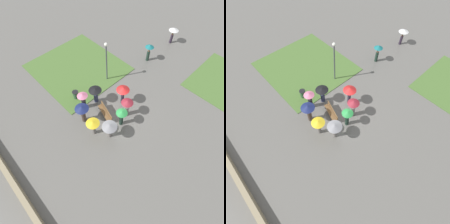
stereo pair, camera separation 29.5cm
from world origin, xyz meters
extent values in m
plane|color=#66635E|center=(0.00, 0.00, 0.00)|extent=(90.00, 90.00, 0.00)
cube|color=#4C7033|center=(-7.26, 1.25, 0.03)|extent=(8.89, 8.38, 0.06)
cube|color=gray|center=(0.00, -9.19, 0.32)|extent=(45.00, 0.35, 0.63)
cube|color=brown|center=(-0.73, -0.86, 0.42)|extent=(2.01, 0.97, 0.05)
cube|color=brown|center=(-0.68, -0.68, 0.68)|extent=(1.91, 0.61, 0.45)
cube|color=#383D42|center=(-1.58, -0.60, 0.20)|extent=(0.18, 0.39, 0.40)
cube|color=#383D42|center=(0.12, -1.11, 0.20)|extent=(0.18, 0.39, 0.40)
cylinder|color=#474C51|center=(-3.82, 2.34, 1.92)|extent=(0.12, 0.12, 3.84)
sphere|color=white|center=(-3.82, 2.34, 4.00)|extent=(0.32, 0.32, 0.32)
cylinder|color=#335638|center=(-4.08, -1.39, 0.40)|extent=(0.52, 0.52, 0.79)
cylinder|color=black|center=(-4.08, -1.39, 0.81)|extent=(0.56, 0.56, 0.03)
cylinder|color=#282D47|center=(-2.46, -0.33, 0.48)|extent=(0.54, 0.54, 0.96)
sphere|color=brown|center=(-2.46, -0.33, 1.06)|extent=(0.21, 0.21, 0.21)
cylinder|color=#4C4C4F|center=(-2.46, -0.33, 1.34)|extent=(0.02, 0.02, 0.35)
cone|color=black|center=(-2.46, -0.33, 1.62)|extent=(1.14, 1.14, 0.21)
cylinder|color=slate|center=(-0.12, -2.62, 0.48)|extent=(0.37, 0.37, 0.96)
sphere|color=tan|center=(-0.12, -2.62, 1.07)|extent=(0.21, 0.21, 0.21)
cylinder|color=#4C4C4F|center=(-0.12, -2.62, 1.35)|extent=(0.02, 0.02, 0.35)
cone|color=gold|center=(-0.12, -2.62, 1.63)|extent=(1.06, 1.06, 0.22)
cylinder|color=slate|center=(0.98, -1.93, 0.49)|extent=(0.42, 0.42, 0.99)
sphere|color=beige|center=(0.98, -1.93, 1.08)|extent=(0.19, 0.19, 0.19)
cylinder|color=#4C4C4F|center=(0.98, -1.93, 1.35)|extent=(0.02, 0.02, 0.35)
cone|color=gray|center=(0.98, -1.93, 1.66)|extent=(1.17, 1.17, 0.26)
cylinder|color=#1E3328|center=(0.81, -0.44, 0.54)|extent=(0.43, 0.43, 1.08)
sphere|color=tan|center=(0.81, -0.44, 1.18)|extent=(0.19, 0.19, 0.19)
cylinder|color=#4C4C4F|center=(0.81, -0.44, 1.45)|extent=(0.02, 0.02, 0.35)
cone|color=#237A38|center=(0.81, -0.44, 1.73)|extent=(0.91, 0.91, 0.22)
cylinder|color=#47382D|center=(-1.62, -2.44, 0.57)|extent=(0.39, 0.39, 1.15)
sphere|color=#997051|center=(-1.62, -2.44, 1.26)|extent=(0.23, 0.23, 0.23)
cylinder|color=#4C4C4F|center=(-1.62, -2.44, 1.55)|extent=(0.02, 0.02, 0.35)
cone|color=navy|center=(-1.62, -2.44, 1.84)|extent=(1.13, 1.13, 0.23)
cylinder|color=#2D2333|center=(-0.68, 1.27, 0.59)|extent=(0.30, 0.30, 1.19)
sphere|color=tan|center=(-0.68, 1.27, 1.29)|extent=(0.20, 0.20, 0.20)
cylinder|color=#4C4C4F|center=(-0.68, 1.27, 1.56)|extent=(0.02, 0.02, 0.35)
cone|color=red|center=(-0.68, 1.27, 1.88)|extent=(1.13, 1.13, 0.28)
cylinder|color=black|center=(-2.68, -1.54, 0.52)|extent=(0.46, 0.46, 1.04)
sphere|color=brown|center=(-2.68, -1.54, 1.15)|extent=(0.21, 0.21, 0.21)
cylinder|color=#4C4C4F|center=(-2.68, -1.54, 1.43)|extent=(0.02, 0.02, 0.35)
cone|color=pink|center=(-2.68, -1.54, 1.72)|extent=(0.91, 0.91, 0.23)
cylinder|color=slate|center=(0.47, 0.56, 0.56)|extent=(0.45, 0.45, 1.11)
sphere|color=#997051|center=(0.47, 0.56, 1.23)|extent=(0.23, 0.23, 0.23)
cylinder|color=#4C4C4F|center=(0.47, 0.56, 1.51)|extent=(0.02, 0.02, 0.35)
cone|color=maroon|center=(0.47, 0.56, 1.81)|extent=(1.00, 1.00, 0.25)
cylinder|color=#1E3328|center=(-2.82, 7.53, 0.55)|extent=(0.40, 0.40, 1.09)
sphere|color=brown|center=(-2.82, 7.53, 1.20)|extent=(0.21, 0.21, 0.21)
cylinder|color=#4C4C4F|center=(-2.82, 7.53, 1.48)|extent=(0.02, 0.02, 0.35)
cone|color=#197075|center=(-2.82, 7.53, 1.79)|extent=(0.91, 0.91, 0.28)
cylinder|color=#2D2333|center=(-2.88, 12.02, 0.50)|extent=(0.40, 0.40, 1.00)
sphere|color=brown|center=(-2.88, 12.02, 1.11)|extent=(0.22, 0.22, 0.22)
cylinder|color=#4C4C4F|center=(-2.88, 12.02, 1.40)|extent=(0.02, 0.02, 0.35)
cone|color=white|center=(-2.88, 12.02, 1.69)|extent=(1.11, 1.11, 0.25)
camera|label=1|loc=(5.63, -6.22, 12.91)|focal=28.00mm
camera|label=2|loc=(5.83, -6.01, 12.91)|focal=28.00mm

